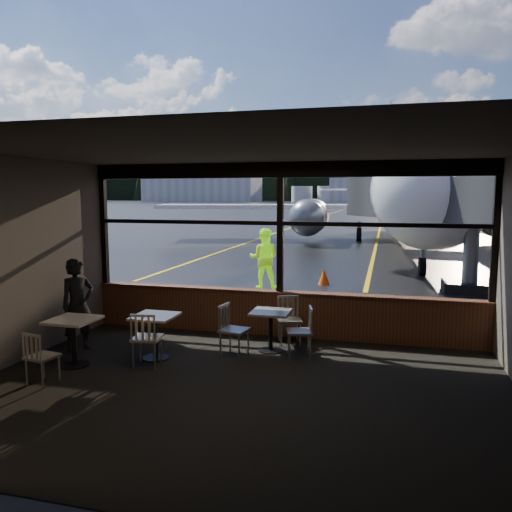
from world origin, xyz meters
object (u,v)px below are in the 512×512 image
at_px(chair_mid_s, 147,339).
at_px(cafe_table_left, 74,342).
at_px(cone_nose, 324,276).
at_px(chair_near_n, 290,321).
at_px(passenger, 78,305).
at_px(chair_left_s, 42,357).
at_px(chair_near_e, 299,332).
at_px(jet_bridge, 443,212).
at_px(ground_crew, 264,258).
at_px(cafe_table_mid, 155,337).
at_px(airliner, 402,149).
at_px(cafe_table_near, 271,331).
at_px(chair_near_w, 234,331).

bearing_deg(chair_mid_s, cafe_table_left, -174.32).
relative_size(chair_mid_s, cone_nose, 1.84).
distance_m(chair_near_n, passenger, 3.95).
bearing_deg(chair_left_s, chair_near_e, 41.34).
distance_m(jet_bridge, ground_crew, 5.39).
relative_size(chair_near_n, chair_mid_s, 0.98).
bearing_deg(jet_bridge, chair_left_s, -126.08).
bearing_deg(cafe_table_mid, chair_near_n, 34.27).
distance_m(airliner, chair_mid_s, 24.22).
relative_size(cafe_table_near, chair_left_s, 0.90).
distance_m(chair_mid_s, cone_nose, 8.66).
distance_m(cafe_table_mid, chair_mid_s, 0.39).
height_order(chair_mid_s, cone_nose, chair_mid_s).
bearing_deg(cone_nose, cafe_table_left, -109.61).
height_order(jet_bridge, cafe_table_near, jet_bridge).
bearing_deg(airliner, chair_left_s, -105.89).
height_order(cafe_table_mid, chair_near_e, chair_near_e).
bearing_deg(cone_nose, chair_mid_s, -102.83).
distance_m(cafe_table_near, chair_near_w, 0.73).
bearing_deg(chair_mid_s, chair_near_w, 24.84).
bearing_deg(ground_crew, jet_bridge, 178.68).
bearing_deg(cone_nose, ground_crew, -147.30).
xyz_separation_m(cafe_table_mid, cone_nose, (1.96, 8.06, -0.13)).
bearing_deg(cafe_table_left, cafe_table_mid, 30.62).
height_order(cafe_table_left, chair_mid_s, chair_mid_s).
bearing_deg(chair_near_w, airliner, -178.45).
xyz_separation_m(cafe_table_mid, chair_left_s, (-1.13, -1.51, 0.03)).
distance_m(chair_left_s, passenger, 1.71).
xyz_separation_m(airliner, ground_crew, (-4.32, -15.91, -4.59)).
bearing_deg(jet_bridge, chair_near_w, -120.38).
height_order(cafe_table_near, chair_mid_s, chair_mid_s).
height_order(jet_bridge, ground_crew, jet_bridge).
bearing_deg(ground_crew, chair_mid_s, 81.51).
bearing_deg(chair_near_n, cafe_table_near, 44.57).
relative_size(chair_near_w, chair_left_s, 1.12).
height_order(airliner, cone_nose, airliner).
distance_m(cafe_table_near, cafe_table_mid, 2.07).
bearing_deg(chair_near_n, chair_near_e, 93.72).
xyz_separation_m(jet_bridge, cafe_table_left, (-6.56, -8.15, -1.97)).
bearing_deg(ground_crew, cafe_table_left, 72.75).
relative_size(airliner, cafe_table_near, 47.48).
distance_m(chair_near_e, passenger, 4.08).
bearing_deg(cafe_table_left, ground_crew, 79.62).
height_order(chair_near_e, chair_near_w, chair_near_w).
distance_m(airliner, chair_near_w, 23.20).
height_order(jet_bridge, chair_mid_s, jet_bridge).
xyz_separation_m(chair_mid_s, passenger, (-1.62, 0.46, 0.38)).
distance_m(airliner, chair_left_s, 25.55).
bearing_deg(cafe_table_mid, passenger, 176.95).
relative_size(airliner, jet_bridge, 3.31).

